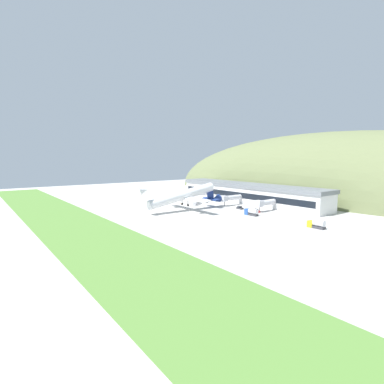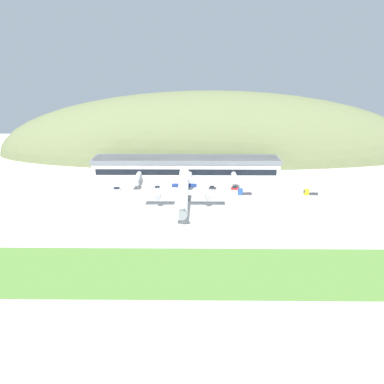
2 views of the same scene
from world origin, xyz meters
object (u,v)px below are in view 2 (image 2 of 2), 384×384
(jetway_0, at_px, (137,179))
(traffic_cone_0, at_px, (162,194))
(box_truck, at_px, (245,191))
(traffic_cone_1, at_px, (141,197))
(terminal_building, at_px, (186,166))
(jetway_2, at_px, (235,178))
(service_car_3, at_px, (116,189))
(cargo_airplane, at_px, (183,191))
(fuel_truck, at_px, (311,191))
(jetway_1, at_px, (189,178))
(service_car_1, at_px, (235,188))
(service_car_0, at_px, (212,188))
(service_car_2, at_px, (157,188))

(jetway_0, relative_size, traffic_cone_0, 26.44)
(box_truck, distance_m, traffic_cone_1, 47.49)
(terminal_building, xyz_separation_m, jetway_2, (24.18, -14.35, -2.13))
(service_car_3, bearing_deg, traffic_cone_1, -37.88)
(cargo_airplane, xyz_separation_m, fuel_truck, (58.13, 16.75, -5.56))
(jetway_1, bearing_deg, traffic_cone_1, -142.04)
(service_car_1, bearing_deg, jetway_0, 175.09)
(service_car_0, relative_size, service_car_1, 0.99)
(jetway_2, distance_m, service_car_3, 57.35)
(jetway_0, distance_m, service_car_3, 11.28)
(service_car_1, bearing_deg, box_truck, -62.13)
(cargo_airplane, height_order, service_car_3, cargo_airplane)
(service_car_3, bearing_deg, jetway_0, 33.62)
(box_truck, bearing_deg, jetway_2, 104.74)
(cargo_airplane, xyz_separation_m, service_car_1, (23.86, 23.86, -6.40))
(traffic_cone_0, bearing_deg, fuel_truck, 0.58)
(terminal_building, height_order, jetway_1, terminal_building)
(service_car_3, distance_m, traffic_cone_1, 16.34)
(terminal_building, xyz_separation_m, jetway_0, (-23.62, -15.83, -2.12))
(service_car_2, bearing_deg, traffic_cone_1, -117.27)
(jetway_1, relative_size, cargo_airplane, 0.29)
(service_car_2, distance_m, traffic_cone_1, 13.55)
(service_car_3, xyz_separation_m, box_truck, (60.15, -5.41, 0.86))
(traffic_cone_0, bearing_deg, cargo_airplane, -57.64)
(service_car_3, bearing_deg, service_car_1, 1.93)
(service_car_0, relative_size, traffic_cone_1, 6.39)
(service_car_3, distance_m, box_truck, 60.40)
(jetway_1, bearing_deg, jetway_2, 1.61)
(jetway_2, relative_size, traffic_cone_0, 21.63)
(jetway_1, relative_size, service_car_1, 3.64)
(service_car_3, bearing_deg, jetway_2, 7.47)
(service_car_2, distance_m, box_truck, 41.72)
(fuel_truck, bearing_deg, box_truck, -179.62)
(box_truck, distance_m, traffic_cone_0, 37.92)
(jetway_2, xyz_separation_m, box_truck, (3.38, -12.86, -2.51))
(traffic_cone_1, bearing_deg, terminal_building, 58.25)
(jetway_0, height_order, traffic_cone_0, jetway_0)
(jetway_1, bearing_deg, fuel_truck, -12.11)
(service_car_2, height_order, service_car_3, service_car_3)
(service_car_2, height_order, fuel_truck, fuel_truck)
(jetway_2, height_order, traffic_cone_0, jetway_2)
(service_car_0, distance_m, fuel_truck, 45.59)
(service_car_2, height_order, traffic_cone_1, service_car_2)
(terminal_building, bearing_deg, cargo_airplane, -90.21)
(cargo_airplane, distance_m, traffic_cone_0, 20.18)
(service_car_1, bearing_deg, traffic_cone_0, -167.08)
(service_car_2, bearing_deg, terminal_building, 55.72)
(terminal_building, distance_m, service_car_1, 31.42)
(service_car_0, bearing_deg, traffic_cone_1, -159.07)
(jetway_0, bearing_deg, traffic_cone_0, -41.78)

